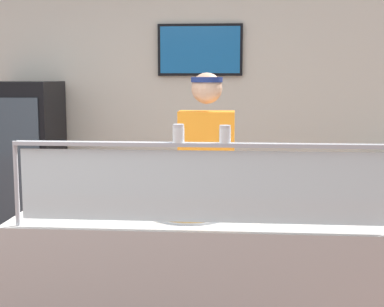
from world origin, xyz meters
name	(u,v)px	position (x,y,z in m)	size (l,w,h in m)	color
shop_rear_unit	(218,115)	(1.07, 2.73, 1.36)	(6.54, 0.13, 2.70)	silver
serving_counter	(204,294)	(1.07, 0.38, 0.47)	(2.14, 0.76, 0.95)	#BCB7B2
sneeze_guard	(200,175)	(1.07, 0.06, 1.24)	(1.97, 0.06, 0.45)	#B2B5BC
pizza_tray	(190,213)	(0.99, 0.35, 0.97)	(0.45, 0.45, 0.04)	#9EA0A8
pizza_server	(197,210)	(1.04, 0.33, 0.99)	(0.07, 0.28, 0.01)	#ADAFB7
parmesan_shaker	(178,135)	(0.96, 0.06, 1.44)	(0.06, 0.06, 0.09)	white
pepper_flake_shaker	(225,135)	(1.20, 0.06, 1.44)	(0.06, 0.06, 0.09)	white
worker_figure	(207,183)	(1.05, 1.05, 1.01)	(0.41, 0.50, 1.76)	#23232D
drink_fridge	(25,172)	(-0.72, 2.29, 0.84)	(0.62, 0.64, 1.68)	black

